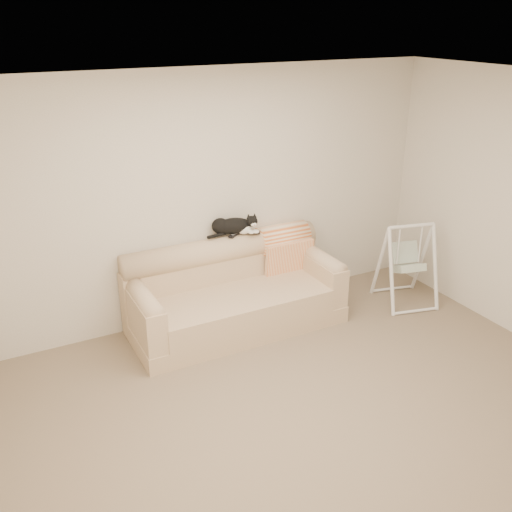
{
  "coord_description": "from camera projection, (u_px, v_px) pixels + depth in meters",
  "views": [
    {
      "loc": [
        -2.23,
        -3.2,
        3.06
      ],
      "look_at": [
        0.1,
        1.27,
        0.9
      ],
      "focal_mm": 40.0,
      "sensor_mm": 36.0,
      "label": 1
    }
  ],
  "objects": [
    {
      "name": "ground_plane",
      "position": [
        315.0,
        410.0,
        4.76
      ],
      "size": [
        5.0,
        5.0,
        0.0
      ],
      "primitive_type": "plane",
      "color": "#7A654F",
      "rests_on": "ground"
    },
    {
      "name": "room_shell",
      "position": [
        324.0,
        240.0,
        4.16
      ],
      "size": [
        5.04,
        4.04,
        2.6
      ],
      "color": "beige",
      "rests_on": "ground"
    },
    {
      "name": "sofa",
      "position": [
        233.0,
        294.0,
        5.95
      ],
      "size": [
        2.2,
        0.93,
        0.9
      ],
      "color": "beige",
      "rests_on": "ground"
    },
    {
      "name": "remote_a",
      "position": [
        235.0,
        234.0,
        5.99
      ],
      "size": [
        0.18,
        0.14,
        0.03
      ],
      "color": "black",
      "rests_on": "sofa"
    },
    {
      "name": "remote_b",
      "position": [
        252.0,
        232.0,
        6.05
      ],
      "size": [
        0.17,
        0.12,
        0.02
      ],
      "color": "black",
      "rests_on": "sofa"
    },
    {
      "name": "tuxedo_cat",
      "position": [
        233.0,
        226.0,
        5.96
      ],
      "size": [
        0.56,
        0.29,
        0.22
      ],
      "color": "black",
      "rests_on": "sofa"
    },
    {
      "name": "throw_blanket",
      "position": [
        283.0,
        242.0,
        6.29
      ],
      "size": [
        0.57,
        0.38,
        0.58
      ],
      "color": "orange",
      "rests_on": "sofa"
    },
    {
      "name": "baby_swing",
      "position": [
        407.0,
        263.0,
        6.38
      ],
      "size": [
        0.7,
        0.73,
        0.95
      ],
      "color": "white",
      "rests_on": "ground"
    }
  ]
}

